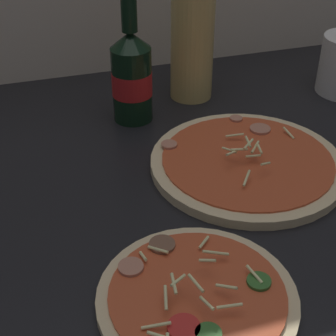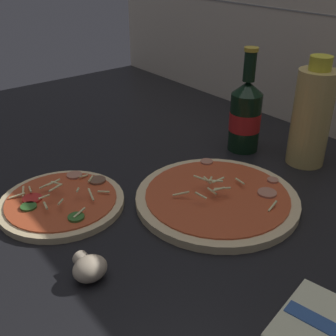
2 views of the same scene
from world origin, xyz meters
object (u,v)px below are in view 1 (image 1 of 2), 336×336
at_px(pizza_near, 197,297).
at_px(oil_bottle, 192,43).
at_px(pizza_far, 247,163).
at_px(beer_bottle, 132,75).

xyz_separation_m(pizza_near, oil_bottle, (0.17, 0.49, 0.10)).
xyz_separation_m(pizza_far, beer_bottle, (-0.13, 0.20, 0.07)).
bearing_deg(oil_bottle, pizza_near, -108.89).
bearing_deg(beer_bottle, pizza_far, -58.29).
distance_m(pizza_near, oil_bottle, 0.52).
bearing_deg(beer_bottle, pizza_near, -95.05).
bearing_deg(oil_bottle, beer_bottle, -156.85).
xyz_separation_m(pizza_far, oil_bottle, (0.00, 0.26, 0.10)).
xyz_separation_m(beer_bottle, oil_bottle, (0.13, 0.05, 0.02)).
bearing_deg(oil_bottle, pizza_far, -90.38).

